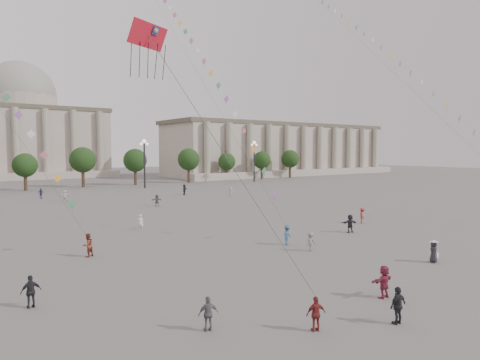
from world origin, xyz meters
TOP-DOWN VIEW (x-y plane):
  - ground at (0.00, 0.00)m, footprint 360.00×360.00m
  - hall_east at (75.00, 93.89)m, footprint 84.00×26.22m
  - hall_central at (0.00, 129.22)m, footprint 48.30×34.30m
  - tree_row at (0.00, 78.00)m, footprint 137.12×5.12m
  - lamp_post_mid_east at (15.00, 70.00)m, footprint 2.00×0.90m
  - lamp_post_far_east at (45.00, 70.00)m, footprint 2.00×0.90m
  - person_crowd_0 at (-7.51, 61.58)m, footprint 1.11×0.88m
  - person_crowd_3 at (11.89, 10.62)m, footprint 1.79×1.00m
  - person_crowd_4 at (-5.25, 54.40)m, footprint 1.78×1.33m
  - person_crowd_6 at (2.95, 7.19)m, footprint 1.06×0.65m
  - person_crowd_7 at (21.14, 45.69)m, footprint 1.54×1.30m
  - person_crowd_8 at (17.33, 13.45)m, footprint 1.25×1.32m
  - person_crowd_9 at (15.56, 52.80)m, footprint 1.69×1.64m
  - person_crowd_12 at (4.45, 40.55)m, footprint 1.69×0.79m
  - person_crowd_13 at (-5.03, 23.74)m, footprint 0.74×0.63m
  - tourist_0 at (-7.97, -4.14)m, footprint 1.03×0.69m
  - tourist_1 at (-4.19, -5.84)m, footprint 1.08×0.46m
  - tourist_2 at (-1.61, -3.19)m, footprint 1.74×0.61m
  - tourist_3 at (-12.00, -1.23)m, footprint 1.02×0.63m
  - tourist_4 at (-18.13, 6.69)m, footprint 1.04×0.46m
  - kite_flyer_0 at (-12.54, 16.00)m, footprint 1.12×1.04m
  - kite_flyer_1 at (2.91, 10.02)m, footprint 1.33×1.11m
  - hat_person at (7.86, -0.63)m, footprint 0.97×0.89m
  - dragon_kite at (-13.87, 0.69)m, footprint 4.09×3.14m
  - kite_train_mid at (5.75, 37.44)m, footprint 6.05×51.44m
  - kite_train_east at (35.58, 24.01)m, footprint 12.00×44.45m

SIDE VIEW (x-z plane):
  - ground at x=0.00m, z-range 0.00..0.00m
  - person_crowd_6 at x=2.95m, z-range 0.00..1.60m
  - tourist_3 at x=-12.00m, z-range 0.00..1.62m
  - tourist_0 at x=-7.97m, z-range 0.00..1.63m
  - person_crowd_7 at x=21.14m, z-range 0.00..1.66m
  - person_crowd_13 at x=-5.03m, z-range 0.00..1.73m
  - hat_person at x=7.86m, z-range 0.03..1.72m
  - person_crowd_12 at x=4.45m, z-range 0.00..1.75m
  - tourist_4 at x=-18.13m, z-range 0.00..1.75m
  - person_crowd_0 at x=-7.51m, z-range 0.00..1.75m
  - kite_flyer_1 at x=2.91m, z-range 0.00..1.79m
  - person_crowd_8 at x=17.33m, z-range 0.00..1.79m
  - tourist_1 at x=-4.19m, z-range 0.00..1.83m
  - person_crowd_3 at x=11.89m, z-range 0.00..1.84m
  - kite_flyer_0 at x=-12.54m, z-range 0.00..1.84m
  - tourist_2 at x=-1.61m, z-range 0.00..1.86m
  - person_crowd_4 at x=-5.25m, z-range 0.00..1.87m
  - person_crowd_9 at x=15.56m, z-range 0.00..1.93m
  - tree_row at x=0.00m, z-range 1.39..9.39m
  - lamp_post_mid_east at x=15.00m, z-range 2.03..12.68m
  - lamp_post_far_east at x=45.00m, z-range 2.03..12.68m
  - hall_east at x=75.00m, z-range -0.17..17.03m
  - dragon_kite at x=-13.87m, z-range 5.66..19.82m
  - hall_central at x=0.00m, z-range -3.52..31.98m
  - kite_train_east at x=35.58m, z-range -7.73..53.55m
  - kite_train_mid at x=5.75m, z-range -8.31..61.98m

